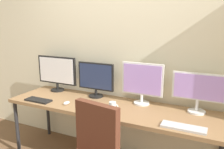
# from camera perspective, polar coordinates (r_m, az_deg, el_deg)

# --- Properties ---
(wall_back) EXTENTS (4.84, 0.10, 2.60)m
(wall_back) POSITION_cam_1_polar(r_m,az_deg,el_deg) (2.90, 3.18, 5.54)
(wall_back) COLOR beige
(wall_back) RESTS_ON ground_plane
(desk) EXTENTS (2.44, 0.68, 0.74)m
(desk) POSITION_cam_1_polar(r_m,az_deg,el_deg) (2.68, -0.47, -8.54)
(desk) COLOR #936D47
(desk) RESTS_ON ground_plane
(monitor_far_left) EXTENTS (0.59, 0.18, 0.47)m
(monitor_far_left) POSITION_cam_1_polar(r_m,az_deg,el_deg) (3.23, -13.28, 0.63)
(monitor_far_left) COLOR black
(monitor_far_left) RESTS_ON desk
(monitor_center_left) EXTENTS (0.48, 0.18, 0.43)m
(monitor_center_left) POSITION_cam_1_polar(r_m,az_deg,el_deg) (2.91, -3.96, -0.97)
(monitor_center_left) COLOR black
(monitor_center_left) RESTS_ON desk
(monitor_center_right) EXTENTS (0.48, 0.18, 0.48)m
(monitor_center_right) POSITION_cam_1_polar(r_m,az_deg,el_deg) (2.66, 7.36, -1.75)
(monitor_center_right) COLOR silver
(monitor_center_right) RESTS_ON desk
(monitor_far_right) EXTENTS (0.53, 0.18, 0.42)m
(monitor_far_right) POSITION_cam_1_polar(r_m,az_deg,el_deg) (2.55, 20.27, -3.54)
(monitor_far_right) COLOR silver
(monitor_far_right) RESTS_ON desk
(keyboard_left) EXTENTS (0.32, 0.13, 0.02)m
(keyboard_left) POSITION_cam_1_polar(r_m,az_deg,el_deg) (2.94, -17.49, -5.98)
(keyboard_left) COLOR black
(keyboard_left) RESTS_ON desk
(keyboard_center) EXTENTS (0.35, 0.13, 0.02)m
(keyboard_center) POSITION_cam_1_polar(r_m,az_deg,el_deg) (2.47, -2.85, -9.05)
(keyboard_center) COLOR #38383D
(keyboard_center) RESTS_ON desk
(keyboard_right) EXTENTS (0.39, 0.13, 0.02)m
(keyboard_right) POSITION_cam_1_polar(r_m,az_deg,el_deg) (2.23, 17.01, -12.20)
(keyboard_right) COLOR silver
(keyboard_right) RESTS_ON desk
(computer_mouse) EXTENTS (0.06, 0.10, 0.03)m
(computer_mouse) POSITION_cam_1_polar(r_m,az_deg,el_deg) (2.75, -11.01, -6.80)
(computer_mouse) COLOR silver
(computer_mouse) RESTS_ON desk
(coffee_mug) EXTENTS (0.11, 0.08, 0.09)m
(coffee_mug) POSITION_cam_1_polar(r_m,az_deg,el_deg) (2.52, 0.17, -7.67)
(coffee_mug) COLOR white
(coffee_mug) RESTS_ON desk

